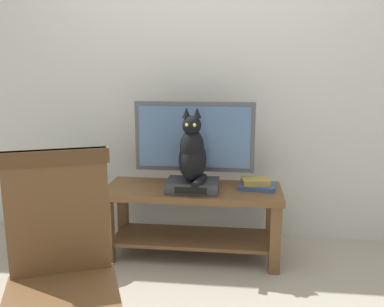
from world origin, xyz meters
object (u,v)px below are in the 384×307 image
cat (192,153)px  potted_plant (53,199)px  wooden_chair (61,265)px  book_stack (257,184)px  media_box (193,186)px  tv (194,140)px  tv_stand (193,209)px

cat → potted_plant: cat is taller
cat → wooden_chair: (-0.37, -1.21, -0.19)m
book_stack → media_box: bearing=-166.8°
book_stack → tv: bearing=170.5°
media_box → cat: 0.22m
tv → cat: tv is taller
tv → cat: 0.19m
media_box → book_stack: size_ratio=1.33×
potted_plant → wooden_chair: bearing=-63.5°
tv → cat: size_ratio=1.69×
tv_stand → media_box: size_ratio=3.49×
potted_plant → cat: bearing=4.2°
tv_stand → media_box: bearing=-84.9°
tv_stand → media_box: 0.20m
tv → book_stack: tv is taller
tv_stand → book_stack: 0.47m
tv_stand → book_stack: bearing=3.3°
tv_stand → potted_plant: size_ratio=1.66×
tv_stand → book_stack: book_stack is taller
cat → wooden_chair: size_ratio=0.49×
cat → wooden_chair: cat is taller
tv_stand → tv: size_ratio=1.46×
wooden_chair → book_stack: bearing=59.2°
tv → media_box: bearing=-87.8°
tv_stand → potted_plant: bearing=-170.3°
potted_plant → media_box: bearing=5.2°
book_stack → potted_plant: (-1.36, -0.18, -0.09)m
potted_plant → tv_stand: bearing=9.7°
media_box → book_stack: media_box is taller
tv → tv_stand: bearing=-90.0°
media_box → wooden_chair: size_ratio=0.34×
media_box → wooden_chair: 1.28m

